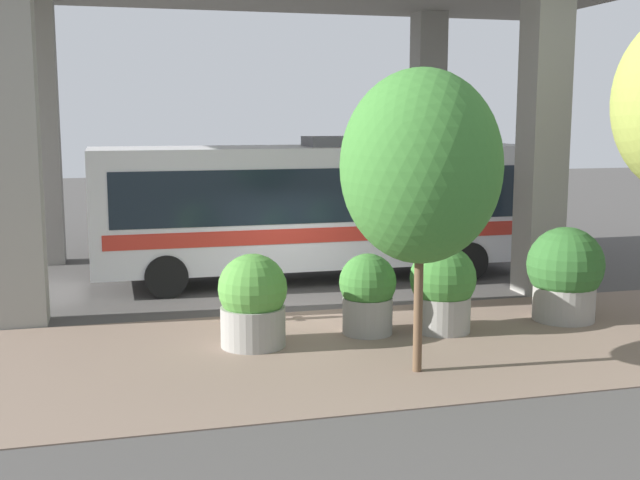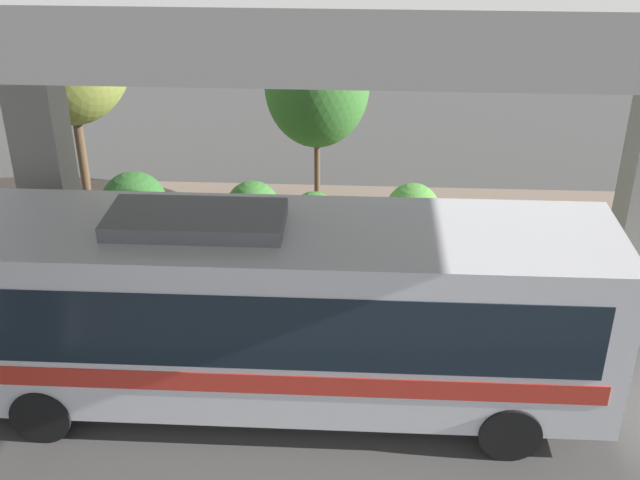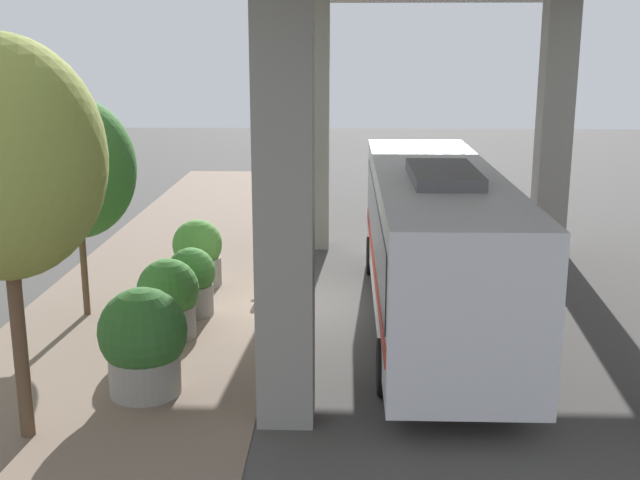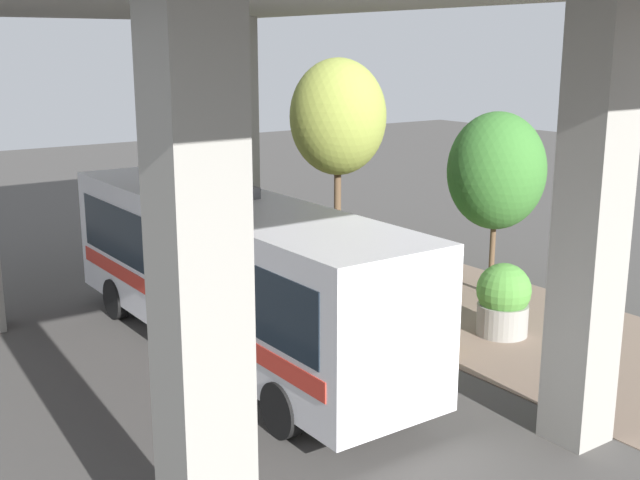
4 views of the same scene
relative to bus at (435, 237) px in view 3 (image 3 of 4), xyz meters
The scene contains 11 objects.
ground_plane 4.06m from the bus, 161.69° to the left, with size 80.00×80.00×0.00m, color #474442.
sidewalk_strip 6.75m from the bus, behind, with size 6.00×40.00×0.02m.
overpass 5.09m from the bus, 60.34° to the left, with size 9.40×19.48×7.90m.
bus is the anchor object (origin of this frame).
fire_hydrant 4.86m from the bus, 147.08° to the left, with size 0.41×0.20×0.98m.
planter_front 5.52m from the bus, behind, with size 1.09×1.09×1.57m.
planter_middle 5.78m from the bus, 169.45° to the right, with size 1.28×1.28×1.71m.
planter_back 6.68m from the bus, 145.04° to the right, with size 1.55×1.55×1.94m.
planter_extra 6.35m from the bus, 154.60° to the left, with size 1.25×1.25×1.71m.
street_tree_near 9.09m from the bus, 141.88° to the right, with size 3.00×3.00×6.20m.
street_tree_far 7.91m from the bus, behind, with size 2.57×2.57×4.91m.
Camera 3 is at (1.45, -17.88, 6.04)m, focal length 45.00 mm.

